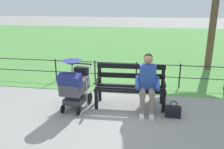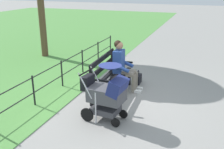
{
  "view_description": "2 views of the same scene",
  "coord_description": "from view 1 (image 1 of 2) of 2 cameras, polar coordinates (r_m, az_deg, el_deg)",
  "views": [
    {
      "loc": [
        -0.93,
        5.03,
        2.38
      ],
      "look_at": [
        -0.13,
        -0.01,
        0.76
      ],
      "focal_mm": 37.85,
      "sensor_mm": 36.0,
      "label": 1
    },
    {
      "loc": [
        4.97,
        1.98,
        2.59
      ],
      "look_at": [
        -0.09,
        0.12,
        0.69
      ],
      "focal_mm": 41.66,
      "sensor_mm": 36.0,
      "label": 2
    }
  ],
  "objects": [
    {
      "name": "stroller",
      "position": [
        5.31,
        -9.05,
        -2.31
      ],
      "size": [
        0.58,
        0.93,
        1.15
      ],
      "color": "black",
      "rests_on": "ground"
    },
    {
      "name": "park_bench",
      "position": [
        5.48,
        4.45,
        -2.23
      ],
      "size": [
        1.62,
        0.66,
        0.96
      ],
      "color": "black",
      "rests_on": "ground"
    },
    {
      "name": "ground_plane",
      "position": [
        5.64,
        -1.35,
        -7.37
      ],
      "size": [
        60.0,
        60.0,
        0.0
      ],
      "primitive_type": "plane",
      "color": "gray"
    },
    {
      "name": "handbag",
      "position": [
        5.21,
        14.53,
        -8.61
      ],
      "size": [
        0.32,
        0.14,
        0.37
      ],
      "color": "black",
      "rests_on": "ground"
    },
    {
      "name": "park_fence",
      "position": [
        6.8,
        4.95,
        0.79
      ],
      "size": [
        8.51,
        0.04,
        0.7
      ],
      "color": "black",
      "rests_on": "ground"
    },
    {
      "name": "grass_lawn",
      "position": [
        14.06,
        5.14,
        7.77
      ],
      "size": [
        40.0,
        16.0,
        0.01
      ],
      "primitive_type": "cube",
      "color": "#518E42",
      "rests_on": "ground"
    },
    {
      "name": "person_on_bench",
      "position": [
        5.21,
        8.56,
        -1.69
      ],
      "size": [
        0.55,
        0.74,
        1.28
      ],
      "color": "slate",
      "rests_on": "ground"
    }
  ]
}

